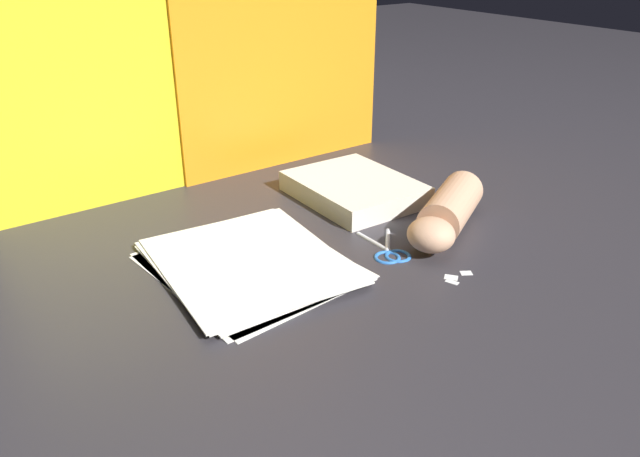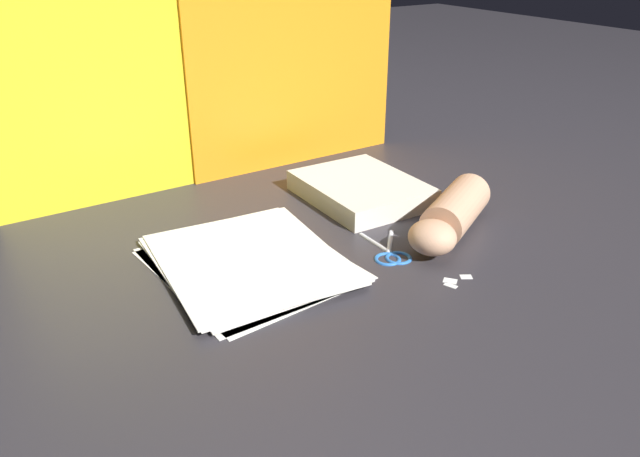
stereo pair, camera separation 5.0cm
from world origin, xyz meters
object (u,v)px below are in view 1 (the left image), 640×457
(paper_stack, at_px, (249,263))
(hand_forearm, at_px, (447,213))
(book_closed, at_px, (354,189))
(scissors, at_px, (389,250))

(paper_stack, distance_m, hand_forearm, 0.39)
(book_closed, height_order, scissors, book_closed)
(hand_forearm, bearing_deg, book_closed, 99.29)
(book_closed, relative_size, scissors, 1.94)
(scissors, height_order, hand_forearm, hand_forearm)
(paper_stack, height_order, scissors, paper_stack)
(paper_stack, bearing_deg, hand_forearm, -14.79)
(paper_stack, xyz_separation_m, scissors, (0.23, -0.10, -0.00))
(scissors, distance_m, hand_forearm, 0.15)
(book_closed, xyz_separation_m, scissors, (-0.10, -0.23, -0.02))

